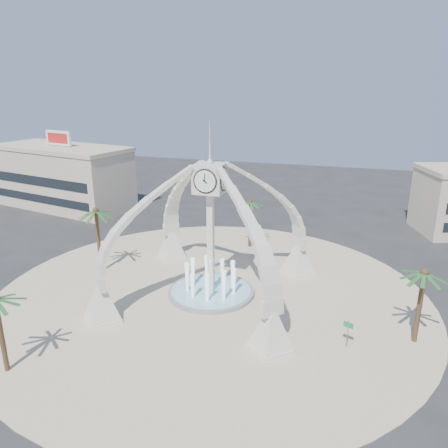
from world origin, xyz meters
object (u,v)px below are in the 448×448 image
(fountain, at_px, (211,291))
(palm_west, at_px, (96,212))
(palm_north, at_px, (250,203))
(clock_tower, at_px, (211,228))
(palm_east, at_px, (424,274))
(street_sign, at_px, (348,328))

(fountain, height_order, palm_west, palm_west)
(fountain, distance_m, palm_north, 14.08)
(clock_tower, bearing_deg, palm_west, 173.56)
(fountain, bearing_deg, palm_north, 88.22)
(palm_north, bearing_deg, fountain, -91.78)
(palm_west, xyz_separation_m, palm_north, (13.05, 11.64, -1.06))
(fountain, height_order, palm_east, palm_east)
(palm_east, distance_m, street_sign, 6.79)
(clock_tower, relative_size, palm_north, 2.87)
(clock_tower, bearing_deg, palm_east, -9.24)
(palm_east, relative_size, palm_north, 1.04)
(palm_east, distance_m, palm_west, 30.31)
(palm_north, bearing_deg, clock_tower, -91.78)
(palm_west, height_order, street_sign, palm_west)
(clock_tower, relative_size, street_sign, 7.73)
(palm_east, bearing_deg, street_sign, -154.07)
(fountain, xyz_separation_m, palm_west, (-12.64, 1.43, 6.28))
(palm_west, xyz_separation_m, street_sign, (25.08, -6.65, -4.91))
(clock_tower, height_order, palm_north, clock_tower)
(fountain, bearing_deg, clock_tower, -90.00)
(palm_north, bearing_deg, street_sign, -56.66)
(clock_tower, bearing_deg, palm_north, 88.22)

